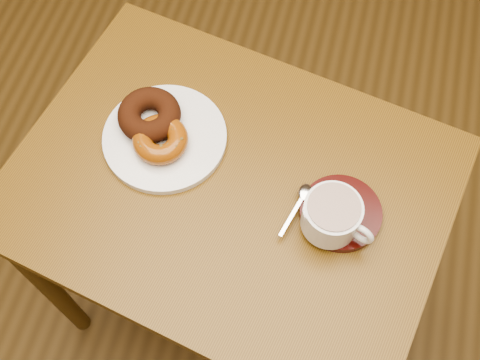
% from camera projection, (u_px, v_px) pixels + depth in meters
% --- Properties ---
extents(cafe_table, '(0.86, 0.71, 0.71)m').
position_uv_depth(cafe_table, '(230.00, 209.00, 1.16)').
color(cafe_table, brown).
rests_on(cafe_table, ground).
extents(donut_plate, '(0.24, 0.24, 0.01)m').
position_uv_depth(donut_plate, '(165.00, 138.00, 1.09)').
color(donut_plate, white).
rests_on(donut_plate, cafe_table).
extents(donut_cinnamon, '(0.15, 0.15, 0.04)m').
position_uv_depth(donut_cinnamon, '(149.00, 115.00, 1.08)').
color(donut_cinnamon, '#37180B').
rests_on(donut_cinnamon, donut_plate).
extents(donut_caramel, '(0.11, 0.11, 0.04)m').
position_uv_depth(donut_caramel, '(160.00, 139.00, 1.06)').
color(donut_caramel, '#904A0F').
rests_on(donut_caramel, donut_plate).
extents(saucer, '(0.16, 0.16, 0.01)m').
position_uv_depth(saucer, '(340.00, 213.00, 1.02)').
color(saucer, '#350907').
rests_on(saucer, cafe_table).
extents(coffee_cup, '(0.12, 0.10, 0.07)m').
position_uv_depth(coffee_cup, '(332.00, 216.00, 0.98)').
color(coffee_cup, white).
rests_on(coffee_cup, saucer).
extents(teaspoon, '(0.04, 0.11, 0.01)m').
position_uv_depth(teaspoon, '(303.00, 197.00, 1.02)').
color(teaspoon, silver).
rests_on(teaspoon, saucer).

